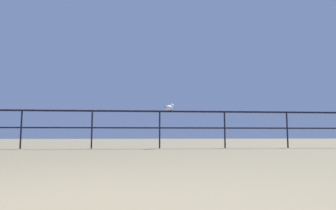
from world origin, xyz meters
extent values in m
cube|color=black|center=(0.00, 7.21, 1.07)|extent=(25.05, 0.05, 0.05)
cube|color=black|center=(0.00, 7.21, 0.59)|extent=(25.05, 0.04, 0.04)
cylinder|color=black|center=(-2.89, 7.21, 0.53)|extent=(0.04, 0.04, 1.07)
cylinder|color=black|center=(-0.96, 7.21, 0.53)|extent=(0.04, 0.04, 1.07)
cylinder|color=black|center=(0.96, 7.21, 0.53)|extent=(0.04, 0.04, 1.07)
cylinder|color=black|center=(2.89, 7.21, 0.53)|extent=(0.04, 0.04, 1.07)
cylinder|color=black|center=(4.82, 7.21, 0.53)|extent=(0.04, 0.04, 1.07)
ellipsoid|color=silver|center=(1.24, 7.21, 1.17)|extent=(0.32, 0.32, 0.16)
ellipsoid|color=gray|center=(1.24, 7.21, 1.19)|extent=(0.27, 0.27, 0.05)
sphere|color=silver|center=(1.33, 7.30, 1.24)|extent=(0.13, 0.13, 0.13)
cone|color=yellow|center=(1.39, 7.36, 1.24)|extent=(0.07, 0.07, 0.05)
cube|color=gray|center=(1.13, 7.10, 1.18)|extent=(0.12, 0.12, 0.02)
camera|label=1|loc=(0.45, -1.17, 0.38)|focal=30.94mm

